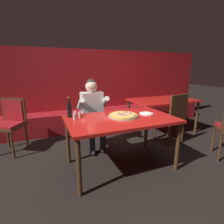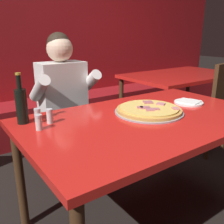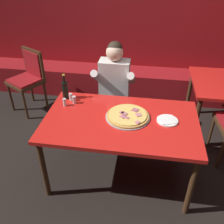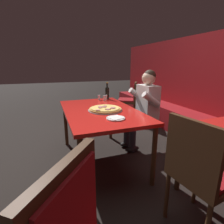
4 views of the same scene
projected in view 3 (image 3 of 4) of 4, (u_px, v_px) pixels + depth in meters
The scene contains 12 objects.
ground_plane at pixel (120, 173), 2.91m from camera, with size 24.00×24.00×0.00m, color black.
booth_wall_panel at pixel (137, 36), 4.18m from camera, with size 6.80×0.16×1.90m, color maroon.
booth_bench at pixel (134, 83), 4.31m from camera, with size 6.46×0.48×0.46m, color maroon.
main_dining_table at pixel (121, 125), 2.53m from camera, with size 1.54×0.93×0.77m.
pizza at pixel (128, 116), 2.51m from camera, with size 0.45×0.45×0.05m.
plate_white_paper at pixel (167, 120), 2.46m from camera, with size 0.21×0.21×0.02m.
beer_bottle at pixel (65, 89), 2.78m from camera, with size 0.07×0.07×0.29m.
shaker_black_pepper at pixel (74, 100), 2.73m from camera, with size 0.04×0.04×0.09m.
shaker_parmesan at pixel (71, 97), 2.77m from camera, with size 0.04×0.04×0.09m.
shaker_red_pepper_flakes at pixel (65, 103), 2.68m from camera, with size 0.04×0.04×0.09m.
diner_seated_blue_shirt at pixel (113, 88), 3.17m from camera, with size 0.53×0.53×1.27m.
dining_chair_side_aisle at pixel (29, 76), 3.79m from camera, with size 0.60×0.60×0.95m.
Camera 3 is at (0.22, -2.01, 2.21)m, focal length 40.00 mm.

